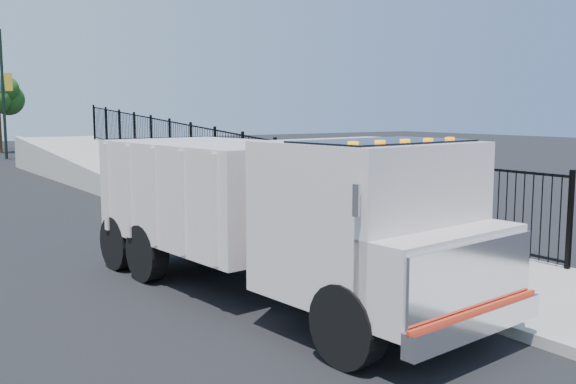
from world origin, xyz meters
TOP-DOWN VIEW (x-y plane):
  - ground at (0.00, 0.00)m, footprint 120.00×120.00m
  - sidewalk at (1.93, -2.00)m, footprint 3.55×12.00m
  - curb at (0.00, -2.00)m, footprint 0.30×12.00m
  - ramp at (2.12, 16.00)m, footprint 3.95×24.06m
  - iron_fence at (3.55, 12.00)m, footprint 0.10×28.00m
  - truck at (-1.77, -0.25)m, footprint 3.25×8.05m
  - worker at (0.85, -0.54)m, footprint 0.58×0.73m
  - debris at (1.37, 1.66)m, footprint 0.42×0.42m

SIDE VIEW (x-z plane):
  - ground at x=0.00m, z-range 0.00..0.00m
  - ramp at x=2.12m, z-range -1.60..1.60m
  - sidewalk at x=1.93m, z-range 0.00..0.12m
  - curb at x=0.00m, z-range 0.00..0.16m
  - debris at x=1.37m, z-range 0.12..0.22m
  - iron_fence at x=3.55m, z-range 0.00..1.80m
  - worker at x=0.85m, z-range 0.12..1.87m
  - truck at x=-1.77m, z-range 0.17..2.86m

